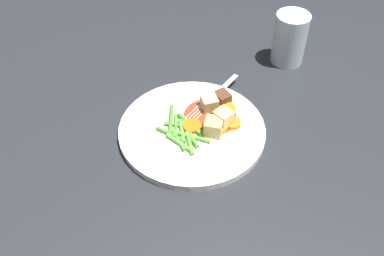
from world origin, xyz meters
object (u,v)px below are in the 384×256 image
(carrot_slice_0, at_px, (232,123))
(carrot_slice_3, at_px, (194,127))
(dinner_plate, at_px, (192,131))
(carrot_slice_1, at_px, (219,127))
(potato_chunk_1, at_px, (214,127))
(potato_chunk_2, at_px, (223,118))
(fork, at_px, (212,99))
(carrot_slice_2, at_px, (226,108))
(potato_chunk_0, at_px, (209,103))
(meat_chunk_0, at_px, (222,99))
(meat_chunk_1, at_px, (216,117))
(water_glass, at_px, (290,39))

(carrot_slice_0, height_order, carrot_slice_3, same)
(dinner_plate, xyz_separation_m, carrot_slice_1, (0.04, -0.03, 0.01))
(potato_chunk_1, bearing_deg, carrot_slice_1, 4.79)
(potato_chunk_2, distance_m, fork, 0.08)
(carrot_slice_0, xyz_separation_m, carrot_slice_2, (0.01, 0.04, 0.00))
(potato_chunk_0, bearing_deg, potato_chunk_2, -94.54)
(dinner_plate, bearing_deg, carrot_slice_2, 3.15)
(carrot_slice_3, bearing_deg, carrot_slice_0, -24.99)
(fork, bearing_deg, meat_chunk_0, -68.70)
(potato_chunk_2, distance_m, meat_chunk_1, 0.02)
(carrot_slice_3, xyz_separation_m, potato_chunk_2, (0.05, -0.02, 0.01))
(carrot_slice_1, bearing_deg, meat_chunk_0, 50.52)
(carrot_slice_2, height_order, meat_chunk_1, meat_chunk_1)
(carrot_slice_3, height_order, meat_chunk_1, meat_chunk_1)
(carrot_slice_2, distance_m, potato_chunk_2, 0.04)
(carrot_slice_1, xyz_separation_m, water_glass, (0.27, 0.11, 0.04))
(water_glass, bearing_deg, fork, -171.61)
(carrot_slice_0, distance_m, potato_chunk_0, 0.06)
(potato_chunk_2, height_order, meat_chunk_0, potato_chunk_2)
(meat_chunk_1, xyz_separation_m, fork, (0.03, 0.06, -0.01))
(dinner_plate, xyz_separation_m, potato_chunk_1, (0.03, -0.03, 0.02))
(potato_chunk_1, bearing_deg, carrot_slice_0, -2.49)
(dinner_plate, relative_size, potato_chunk_1, 8.36)
(water_glass, bearing_deg, potato_chunk_1, -158.06)
(dinner_plate, bearing_deg, carrot_slice_1, -36.76)
(potato_chunk_1, distance_m, meat_chunk_0, 0.08)
(dinner_plate, bearing_deg, carrot_slice_3, -41.87)
(fork, height_order, water_glass, water_glass)
(carrot_slice_0, distance_m, carrot_slice_1, 0.03)
(potato_chunk_0, distance_m, fork, 0.03)
(meat_chunk_1, relative_size, fork, 0.15)
(potato_chunk_2, distance_m, water_glass, 0.28)
(dinner_plate, relative_size, potato_chunk_2, 8.19)
(potato_chunk_1, bearing_deg, fork, 56.95)
(meat_chunk_0, height_order, fork, meat_chunk_0)
(water_glass, bearing_deg, meat_chunk_1, -160.70)
(potato_chunk_1, relative_size, meat_chunk_0, 1.08)
(fork, distance_m, water_glass, 0.24)
(potato_chunk_1, height_order, meat_chunk_0, potato_chunk_1)
(meat_chunk_1, distance_m, water_glass, 0.28)
(carrot_slice_0, relative_size, meat_chunk_0, 1.05)
(potato_chunk_0, bearing_deg, carrot_slice_1, -106.35)
(carrot_slice_2, xyz_separation_m, meat_chunk_1, (-0.03, -0.01, 0.00))
(carrot_slice_3, height_order, meat_chunk_0, meat_chunk_0)
(carrot_slice_1, xyz_separation_m, fork, (0.04, 0.08, -0.00))
(fork, bearing_deg, carrot_slice_1, -115.44)
(carrot_slice_1, relative_size, potato_chunk_1, 0.91)
(potato_chunk_0, relative_size, water_glass, 0.26)
(carrot_slice_0, height_order, carrot_slice_2, carrot_slice_2)
(water_glass, bearing_deg, potato_chunk_0, -167.88)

